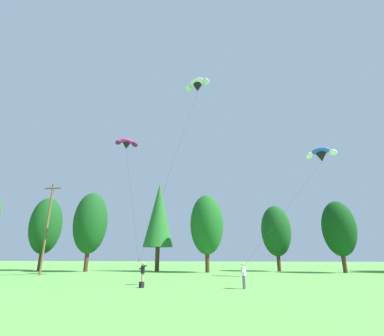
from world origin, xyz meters
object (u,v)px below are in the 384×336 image
at_px(utility_pole, 47,225).
at_px(kite_flyer_mid, 244,274).
at_px(parafoil_kite_far_magenta, 127,144).
at_px(backpack, 142,285).
at_px(parafoil_kite_high_white, 197,85).
at_px(parafoil_kite_mid_blue_white, 321,154).
at_px(kite_flyer_near, 143,271).

height_order(utility_pole, kite_flyer_mid, utility_pole).
xyz_separation_m(parafoil_kite_far_magenta, backpack, (5.96, -10.17, -15.34)).
height_order(parafoil_kite_high_white, parafoil_kite_mid_blue_white, parafoil_kite_high_white).
height_order(kite_flyer_near, backpack, kite_flyer_near).
bearing_deg(parafoil_kite_mid_blue_white, parafoil_kite_far_magenta, -176.46).
bearing_deg(backpack, parafoil_kite_high_white, -69.42).
height_order(parafoil_kite_mid_blue_white, backpack, parafoil_kite_mid_blue_white).
height_order(kite_flyer_near, parafoil_kite_mid_blue_white, parafoil_kite_mid_blue_white).
relative_size(kite_flyer_near, backpack, 4.23).
height_order(kite_flyer_near, parafoil_kite_high_white, parafoil_kite_high_white).
bearing_deg(parafoil_kite_mid_blue_white, kite_flyer_mid, -131.86).
bearing_deg(utility_pole, kite_flyer_near, -31.39).
distance_m(parafoil_kite_far_magenta, backpack, 19.35).
height_order(parafoil_kite_mid_blue_white, parafoil_kite_far_magenta, parafoil_kite_far_magenta).
distance_m(parafoil_kite_high_white, parafoil_kite_far_magenta, 12.37).
distance_m(parafoil_kite_mid_blue_white, backpack, 24.81).
bearing_deg(backpack, kite_flyer_mid, -143.44).
bearing_deg(parafoil_kite_high_white, parafoil_kite_far_magenta, -171.83).
xyz_separation_m(kite_flyer_mid, parafoil_kite_high_white, (-4.38, 11.18, 23.14)).
xyz_separation_m(kite_flyer_near, parafoil_kite_mid_blue_white, (17.95, 9.65, 12.54)).
bearing_deg(kite_flyer_mid, parafoil_kite_high_white, 111.41).
distance_m(kite_flyer_mid, parafoil_kite_mid_blue_white, 19.75).
height_order(parafoil_kite_high_white, parafoil_kite_far_magenta, parafoil_kite_high_white).
relative_size(kite_flyer_near, kite_flyer_mid, 1.00).
bearing_deg(parafoil_kite_high_white, parafoil_kite_mid_blue_white, 0.71).
bearing_deg(kite_flyer_mid, backpack, -177.94).
relative_size(utility_pole, parafoil_kite_mid_blue_white, 0.83).
distance_m(parafoil_kite_mid_blue_white, parafoil_kite_far_magenta, 23.49).
distance_m(utility_pole, backpack, 20.09).
relative_size(kite_flyer_mid, parafoil_kite_far_magenta, 0.12).
xyz_separation_m(kite_flyer_mid, parafoil_kite_far_magenta, (-13.18, 9.91, 14.55)).
height_order(kite_flyer_mid, parafoil_kite_far_magenta, parafoil_kite_far_magenta).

